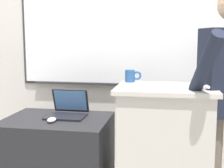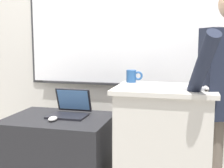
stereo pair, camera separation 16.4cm
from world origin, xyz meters
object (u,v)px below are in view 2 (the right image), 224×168
at_px(side_desk, 60,160).
at_px(wireless_keyboard, 169,87).
at_px(laptop, 70,108).
at_px(computer_mouse_by_keyboard, 208,88).
at_px(computer_mouse_by_laptop, 53,119).
at_px(coffee_mug, 132,76).
at_px(lectern_podium, 163,156).

distance_m(side_desk, wireless_keyboard, 1.08).
height_order(laptop, computer_mouse_by_keyboard, computer_mouse_by_keyboard).
xyz_separation_m(computer_mouse_by_laptop, coffee_mug, (0.56, 0.22, 0.31)).
bearing_deg(side_desk, computer_mouse_by_keyboard, -7.87).
relative_size(laptop, coffee_mug, 2.38).
height_order(laptop, computer_mouse_by_laptop, laptop).
xyz_separation_m(laptop, wireless_keyboard, (0.79, -0.23, 0.24)).
height_order(lectern_podium, side_desk, lectern_podium).
height_order(side_desk, wireless_keyboard, wireless_keyboard).
distance_m(side_desk, laptop, 0.42).
height_order(lectern_podium, computer_mouse_by_laptop, lectern_podium).
relative_size(wireless_keyboard, computer_mouse_by_laptop, 4.51).
distance_m(laptop, computer_mouse_by_laptop, 0.21).
relative_size(computer_mouse_by_laptop, coffee_mug, 0.80).
bearing_deg(computer_mouse_by_keyboard, lectern_podium, 164.65).
bearing_deg(laptop, side_desk, -124.81).
height_order(laptop, wireless_keyboard, wireless_keyboard).
bearing_deg(side_desk, lectern_podium, -5.30).
bearing_deg(computer_mouse_by_keyboard, wireless_keyboard, 177.19).
relative_size(computer_mouse_by_laptop, computer_mouse_by_keyboard, 1.00).
bearing_deg(coffee_mug, side_desk, -168.88).
distance_m(wireless_keyboard, coffee_mug, 0.39).
height_order(wireless_keyboard, computer_mouse_by_laptop, wireless_keyboard).
xyz_separation_m(wireless_keyboard, computer_mouse_by_laptop, (-0.85, 0.03, -0.28)).
distance_m(computer_mouse_by_laptop, coffee_mug, 0.68).
bearing_deg(computer_mouse_by_keyboard, computer_mouse_by_laptop, 177.92).
xyz_separation_m(lectern_podium, coffee_mug, (-0.27, 0.19, 0.53)).
xyz_separation_m(side_desk, coffee_mug, (0.56, 0.11, 0.68)).
distance_m(laptop, coffee_mug, 0.57).
bearing_deg(computer_mouse_by_keyboard, laptop, 166.90).
bearing_deg(wireless_keyboard, computer_mouse_by_laptop, 178.13).
relative_size(lectern_podium, wireless_keyboard, 2.17).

